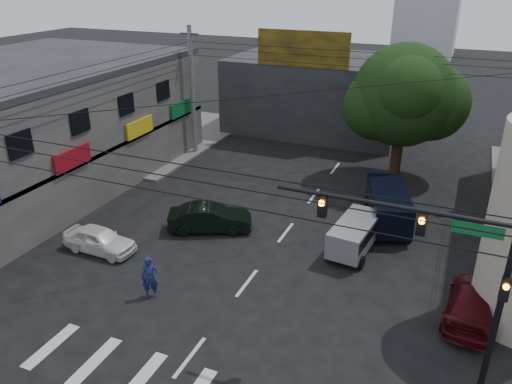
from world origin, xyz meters
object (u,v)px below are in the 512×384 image
Objects in this scene: dark_sedan at (210,218)px; traffic_officer at (150,278)px; traffic_gantry at (446,261)px; utility_pole_far_left at (192,92)px; silver_minivan at (354,237)px; navy_van at (388,208)px; street_tree at (404,96)px; maroon_sedan at (472,303)px; white_compact at (100,240)px.

dark_sedan is 6.21m from traffic_officer.
traffic_gantry is 11.80m from traffic_officer.
utility_pole_far_left is 4.85× the size of traffic_officer.
navy_van is at bearing -9.80° from silver_minivan.
street_tree reaches higher than navy_van.
traffic_gantry reaches higher than dark_sedan.
utility_pole_far_left is at bearing 83.14° from traffic_officer.
dark_sedan is at bearing 63.87° from traffic_officer.
street_tree is at bearing -64.40° from maroon_sedan.
street_tree is at bearing -11.09° from navy_van.
street_tree is at bearing -36.66° from white_compact.
traffic_officer is (-7.31, -17.48, -4.52)m from street_tree.
silver_minivan is at bearing -66.22° from white_compact.
maroon_sedan is at bearing -83.49° from white_compact.
street_tree reaches higher than traffic_gantry.
street_tree is 1.64× the size of navy_van.
traffic_gantry is 1.36× the size of navy_van.
utility_pole_far_left is 2.33× the size of silver_minivan.
street_tree reaches higher than dark_sedan.
street_tree is 11.46m from silver_minivan.
silver_minivan reaches higher than white_compact.
traffic_officer is at bearing 141.12° from silver_minivan.
maroon_sedan is 7.98m from navy_van.
utility_pole_far_left is 16.72m from navy_van.
traffic_officer is at bearing 177.32° from traffic_gantry.
white_compact is at bearing -127.43° from street_tree.
street_tree is 14.56m from utility_pole_far_left.
traffic_gantry is 1.93× the size of white_compact.
dark_sedan is at bearing -5.25° from maroon_sedan.
navy_van is (0.69, -6.99, -4.48)m from street_tree.
navy_van is 2.79× the size of traffic_officer.
white_compact is at bearing 123.39° from traffic_officer.
navy_van is at bearing -84.40° from street_tree.
dark_sedan reaches higher than maroon_sedan.
traffic_officer is at bearing -66.42° from utility_pole_far_left.
street_tree is 4.59× the size of traffic_officer.
street_tree is 1.90× the size of dark_sedan.
white_compact is at bearing 107.14° from navy_van.
silver_minivan is at bearing -25.20° from maroon_sedan.
silver_minivan is 9.92m from traffic_officer.
dark_sedan is at bearing 100.27° from navy_van.
traffic_officer is at bearing -112.68° from street_tree.
utility_pole_far_left reaches higher than maroon_sedan.
street_tree is at bearing 3.95° from utility_pole_far_left.
street_tree is 1.21× the size of traffic_gantry.
dark_sedan is 13.11m from maroon_sedan.
traffic_gantry is 1.49× the size of maroon_sedan.
white_compact is (-11.72, -15.31, -4.84)m from street_tree.
traffic_gantry is 3.80× the size of traffic_officer.
silver_minivan is 3.61m from navy_van.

